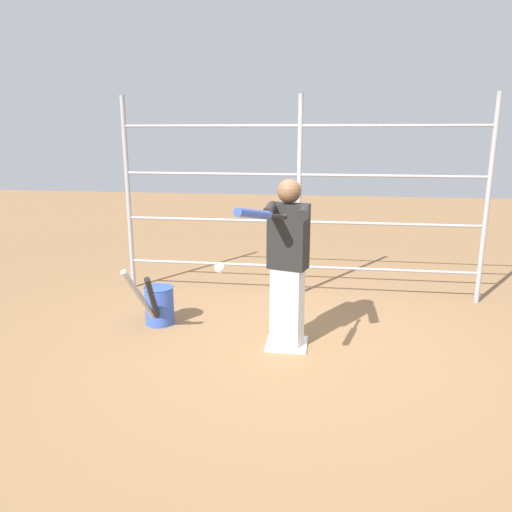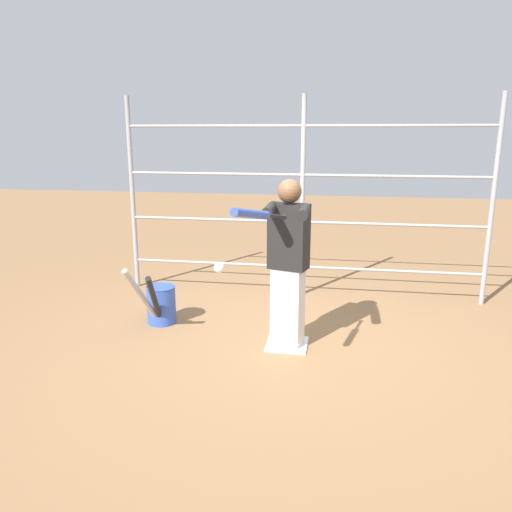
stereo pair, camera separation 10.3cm
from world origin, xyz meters
The scene contains 7 objects.
ground_plane centered at (0.00, 0.00, 0.00)m, with size 24.00×24.00×0.00m, color olive.
home_plate centered at (0.00, 0.00, 0.01)m, with size 0.40×0.40×0.02m.
fence_backstop centered at (0.00, -1.60, 1.25)m, with size 4.50×0.06×2.49m.
batter centered at (0.00, 0.02, 0.88)m, with size 0.41×0.63×1.63m.
baseball_bat_swinging centered at (0.16, 0.94, 1.45)m, with size 0.31×0.86×0.22m.
softball_in_flight centered at (0.56, 0.46, 0.89)m, with size 0.10×0.10×0.10m.
bat_bucket centered at (1.43, -0.33, 0.23)m, with size 0.33×0.79×0.77m.
Camera 1 is at (-0.35, 4.58, 2.05)m, focal length 35.00 mm.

